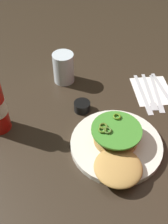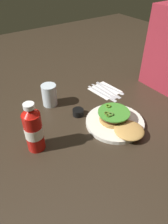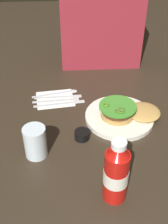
% 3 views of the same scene
% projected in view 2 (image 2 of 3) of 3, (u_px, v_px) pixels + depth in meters
% --- Properties ---
extents(ground_plane, '(3.00, 3.00, 0.00)m').
position_uv_depth(ground_plane, '(96.00, 125.00, 0.92)').
color(ground_plane, '#2F251A').
extents(dinner_plate, '(0.26, 0.26, 0.02)m').
position_uv_depth(dinner_plate, '(115.00, 122.00, 0.92)').
color(dinner_plate, silver).
rests_on(dinner_plate, ground_plane).
extents(burger_sandwich, '(0.23, 0.14, 0.05)m').
position_uv_depth(burger_sandwich, '(119.00, 121.00, 0.88)').
color(burger_sandwich, '#BA8B47').
rests_on(burger_sandwich, dinner_plate).
extents(ketchup_bottle, '(0.07, 0.07, 0.21)m').
position_uv_depth(ketchup_bottle, '(34.00, 129.00, 0.76)').
color(ketchup_bottle, red).
rests_on(ketchup_bottle, ground_plane).
extents(water_glass, '(0.07, 0.07, 0.11)m').
position_uv_depth(water_glass, '(49.00, 95.00, 1.01)').
color(water_glass, silver).
rests_on(water_glass, ground_plane).
extents(condiment_cup, '(0.05, 0.05, 0.03)m').
position_uv_depth(condiment_cup, '(78.00, 112.00, 0.96)').
color(condiment_cup, black).
rests_on(condiment_cup, ground_plane).
extents(napkin, '(0.16, 0.14, 0.00)m').
position_uv_depth(napkin, '(105.00, 90.00, 1.14)').
color(napkin, white).
rests_on(napkin, ground_plane).
extents(butter_knife, '(0.21, 0.04, 0.00)m').
position_uv_depth(butter_knife, '(104.00, 94.00, 1.11)').
color(butter_knife, silver).
rests_on(butter_knife, napkin).
extents(fork_utensil, '(0.19, 0.03, 0.00)m').
position_uv_depth(fork_utensil, '(106.00, 92.00, 1.12)').
color(fork_utensil, silver).
rests_on(fork_utensil, napkin).
extents(steak_knife, '(0.20, 0.02, 0.00)m').
position_uv_depth(steak_knife, '(109.00, 91.00, 1.13)').
color(steak_knife, silver).
rests_on(steak_knife, napkin).
extents(spoon_utensil, '(0.19, 0.06, 0.00)m').
position_uv_depth(spoon_utensil, '(114.00, 89.00, 1.15)').
color(spoon_utensil, silver).
rests_on(spoon_utensil, napkin).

